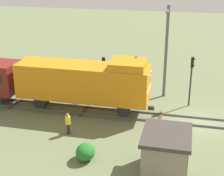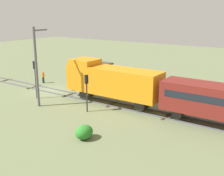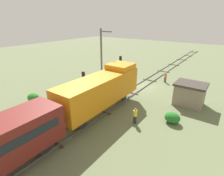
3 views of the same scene
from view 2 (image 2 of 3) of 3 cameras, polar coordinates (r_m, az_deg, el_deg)
ground_plane at (r=37.55m, az=-12.37°, el=-0.57°), size 117.38×117.38×0.00m
railway_track at (r=37.53m, az=-12.38°, el=-0.47°), size 2.40×78.25×0.16m
locomotive at (r=30.70m, az=-0.12°, el=1.61°), size 2.90×11.60×4.60m
traffic_signal_near at (r=34.00m, az=-15.36°, el=2.99°), size 0.32×0.34×4.50m
traffic_signal_mid at (r=28.51m, az=-5.21°, el=0.35°), size 0.32×0.34×3.89m
worker_near_track at (r=41.71m, az=-13.83°, el=2.33°), size 0.38×0.38×1.70m
worker_by_signal at (r=34.55m, az=3.91°, el=0.09°), size 0.38×0.38×1.70m
catenary_mast at (r=30.82m, az=-15.07°, el=4.47°), size 1.94×0.28×8.56m
relay_hut at (r=41.17m, az=-2.74°, el=3.16°), size 3.50×2.90×2.74m
bush_near at (r=23.15m, az=-5.67°, el=-8.91°), size 1.60×1.31×1.16m
bush_mid at (r=38.28m, az=3.22°, el=0.94°), size 1.54×1.26×1.12m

